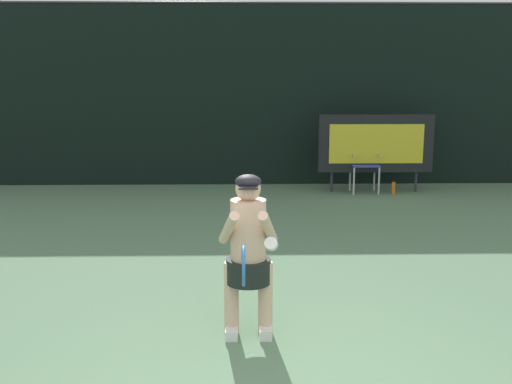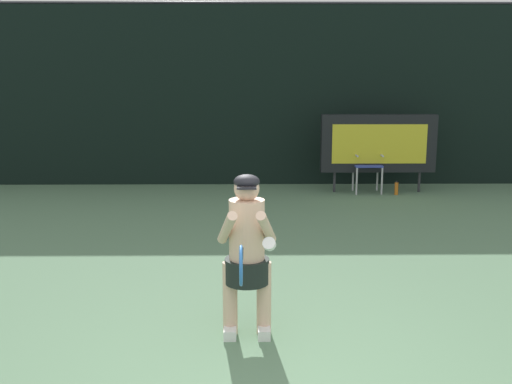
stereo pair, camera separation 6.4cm
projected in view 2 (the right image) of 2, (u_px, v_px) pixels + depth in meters
name	position (u px, v px, depth m)	size (l,w,h in m)	color
backdrop_screen	(259.00, 96.00, 12.10)	(18.00, 0.12, 3.66)	black
scoreboard	(378.00, 144.00, 11.41)	(2.20, 0.21, 1.50)	black
umpire_chair	(367.00, 160.00, 11.48)	(0.52, 0.44, 1.08)	#B7B7BC
water_bottle	(396.00, 188.00, 11.31)	(0.07, 0.07, 0.27)	orange
tennis_player	(247.00, 250.00, 5.18)	(0.53, 0.60, 1.45)	white
tennis_racket	(241.00, 265.00, 4.54)	(0.03, 0.60, 0.31)	black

